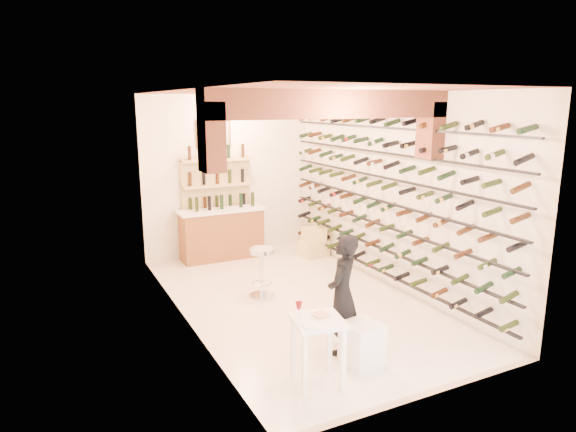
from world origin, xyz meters
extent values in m
plane|color=white|center=(0.00, 0.00, 0.00)|extent=(6.00, 6.00, 0.00)
cube|color=white|center=(0.00, 3.00, 1.60)|extent=(3.50, 0.02, 3.20)
cube|color=white|center=(0.00, -3.00, 1.60)|extent=(3.50, 0.02, 3.20)
cube|color=white|center=(-1.75, 0.00, 1.60)|extent=(0.02, 6.00, 3.20)
cube|color=white|center=(1.75, 0.00, 1.60)|extent=(0.02, 6.00, 3.20)
cube|color=brown|center=(0.00, 0.00, 3.20)|extent=(3.50, 6.00, 0.02)
cube|color=brown|center=(0.00, -1.00, 3.02)|extent=(3.50, 0.35, 0.36)
cube|color=brown|center=(-1.63, -1.00, 2.65)|extent=(0.24, 0.35, 0.80)
cube|color=brown|center=(1.63, -1.00, 2.65)|extent=(0.24, 0.35, 0.80)
cube|color=black|center=(1.59, 0.00, 0.25)|extent=(0.06, 5.70, 0.03)
cube|color=black|center=(1.59, 0.00, 0.65)|extent=(0.06, 5.70, 0.03)
cube|color=black|center=(1.59, 0.00, 1.05)|extent=(0.06, 5.70, 0.03)
cube|color=black|center=(1.59, 0.00, 1.45)|extent=(0.06, 5.70, 0.03)
cube|color=black|center=(1.59, 0.00, 1.85)|extent=(0.06, 5.70, 0.03)
cube|color=black|center=(1.59, 0.00, 2.25)|extent=(0.06, 5.70, 0.03)
cube|color=black|center=(1.59, 0.00, 2.65)|extent=(0.06, 5.70, 0.03)
cube|color=brown|center=(-0.30, 2.65, 0.48)|extent=(1.60, 0.55, 0.96)
cube|color=white|center=(-0.30, 2.65, 0.98)|extent=(1.70, 0.62, 0.05)
cube|color=tan|center=(-0.30, 2.92, 1.00)|extent=(1.40, 0.10, 2.00)
cube|color=tan|center=(-0.30, 2.82, 0.45)|extent=(1.40, 0.28, 0.04)
cube|color=tan|center=(-0.30, 2.82, 0.95)|extent=(1.40, 0.28, 0.04)
cube|color=tan|center=(-0.30, 2.82, 1.45)|extent=(1.40, 0.28, 0.04)
cube|color=tan|center=(-0.30, 2.82, 1.95)|extent=(1.40, 0.28, 0.04)
cube|color=brown|center=(-0.30, 2.97, 2.45)|extent=(0.70, 0.04, 0.55)
cube|color=#99998C|center=(-0.30, 2.94, 2.45)|extent=(0.60, 0.01, 0.45)
cube|color=white|center=(-0.91, -2.25, 0.74)|extent=(0.62, 0.62, 0.05)
cube|color=white|center=(-1.16, -2.42, 0.36)|extent=(0.05, 0.05, 0.72)
cube|color=white|center=(-0.74, -2.50, 0.36)|extent=(0.05, 0.05, 0.72)
cube|color=white|center=(-1.08, -2.00, 0.36)|extent=(0.05, 0.05, 0.72)
cube|color=white|center=(-0.66, -2.08, 0.36)|extent=(0.05, 0.05, 0.72)
cylinder|color=white|center=(-0.86, -2.23, 0.78)|extent=(0.24, 0.24, 0.02)
cylinder|color=#BF7266|center=(-0.86, -2.23, 0.79)|extent=(0.18, 0.18, 0.02)
cube|color=white|center=(-1.09, -2.37, 0.78)|extent=(0.14, 0.14, 0.02)
cylinder|color=white|center=(-1.06, -2.10, 0.77)|extent=(0.07, 0.07, 0.00)
cylinder|color=white|center=(-1.06, -2.10, 0.82)|extent=(0.01, 0.01, 0.09)
cone|color=#4F060F|center=(-1.06, -2.10, 0.89)|extent=(0.08, 0.08, 0.08)
cube|color=white|center=(-0.22, -2.11, 0.26)|extent=(0.45, 0.45, 0.51)
imported|color=black|center=(-0.27, -1.73, 0.75)|extent=(0.66, 0.63, 1.51)
cylinder|color=silver|center=(-0.42, 0.38, 0.02)|extent=(0.41, 0.41, 0.03)
cylinder|color=silver|center=(-0.42, 0.38, 0.38)|extent=(0.08, 0.08, 0.73)
cylinder|color=silver|center=(-0.42, 0.38, 0.77)|extent=(0.39, 0.39, 0.07)
torus|color=silver|center=(-0.42, 0.38, 0.23)|extent=(0.31, 0.31, 0.02)
cube|color=#DDC579|center=(1.40, 1.94, 0.16)|extent=(0.58, 0.44, 0.33)
cube|color=#DDC579|center=(1.40, 1.94, 0.46)|extent=(0.51, 0.40, 0.26)
camera|label=1|loc=(-3.46, -6.64, 3.03)|focal=31.58mm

